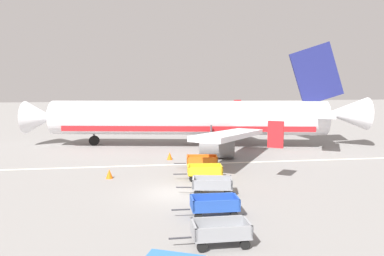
# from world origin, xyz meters

# --- Properties ---
(ground_plane) EXTENTS (220.00, 220.00, 0.00)m
(ground_plane) POSITION_xyz_m (0.00, 0.00, 0.00)
(ground_plane) COLOR gray
(apron_stripe) EXTENTS (120.00, 0.36, 0.01)m
(apron_stripe) POSITION_xyz_m (0.00, 8.36, 0.01)
(apron_stripe) COLOR silver
(apron_stripe) RESTS_ON ground
(airplane) EXTENTS (37.56, 30.31, 11.34)m
(airplane) POSITION_xyz_m (4.34, 17.34, 3.05)
(airplane) COLOR silver
(airplane) RESTS_ON ground
(baggage_cart_nearest) EXTENTS (3.56, 1.42, 1.07)m
(baggage_cart_nearest) POSITION_xyz_m (1.36, -7.96, 0.60)
(baggage_cart_nearest) COLOR gray
(baggage_cart_nearest) RESTS_ON ground
(baggage_cart_second_in_row) EXTENTS (3.57, 1.46, 1.07)m
(baggage_cart_second_in_row) POSITION_xyz_m (1.80, -4.42, 0.60)
(baggage_cart_second_in_row) COLOR #234CB2
(baggage_cart_second_in_row) RESTS_ON ground
(baggage_cart_third_in_row) EXTENTS (3.62, 1.82, 1.07)m
(baggage_cart_third_in_row) POSITION_xyz_m (2.44, -0.53, 0.60)
(baggage_cart_third_in_row) COLOR gray
(baggage_cart_third_in_row) RESTS_ON ground
(baggage_cart_fourth_in_row) EXTENTS (3.60, 1.60, 1.07)m
(baggage_cart_fourth_in_row) POSITION_xyz_m (2.60, 3.09, 0.60)
(baggage_cart_fourth_in_row) COLOR gold
(baggage_cart_fourth_in_row) RESTS_ON ground
(baggage_cart_far_end) EXTENTS (3.61, 1.68, 1.07)m
(baggage_cart_far_end) POSITION_xyz_m (2.99, 6.54, 0.60)
(baggage_cart_far_end) COLOR orange
(baggage_cart_far_end) RESTS_ON ground
(traffic_cone_near_plane) EXTENTS (0.54, 0.54, 0.70)m
(traffic_cone_near_plane) POSITION_xyz_m (0.67, 10.51, 0.35)
(traffic_cone_near_plane) COLOR orange
(traffic_cone_near_plane) RESTS_ON ground
(traffic_cone_mid_apron) EXTENTS (0.53, 0.53, 0.70)m
(traffic_cone_mid_apron) POSITION_xyz_m (-4.32, 4.46, 0.35)
(traffic_cone_mid_apron) COLOR orange
(traffic_cone_mid_apron) RESTS_ON ground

